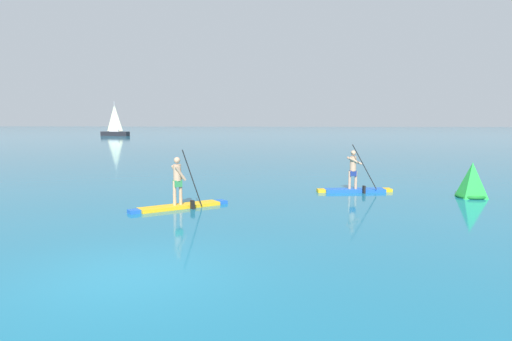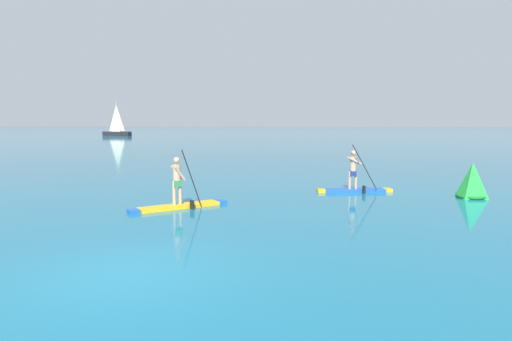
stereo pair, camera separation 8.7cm
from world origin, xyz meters
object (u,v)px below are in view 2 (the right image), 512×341
(paddleboarder_mid_center, at_px, (179,198))
(race_marker_buoy, at_px, (472,182))
(sailboat_left_horizon, at_px, (117,131))
(paddleboarder_far_right, at_px, (355,184))

(paddleboarder_mid_center, distance_m, race_marker_buoy, 11.04)
(race_marker_buoy, bearing_deg, sailboat_left_horizon, 122.46)
(paddleboarder_mid_center, bearing_deg, paddleboarder_far_right, -5.42)
(paddleboarder_mid_center, xyz_separation_m, race_marker_buoy, (10.54, 3.28, 0.26))
(paddleboarder_mid_center, relative_size, sailboat_left_horizon, 0.44)
(paddleboarder_far_right, relative_size, sailboat_left_horizon, 0.47)
(race_marker_buoy, distance_m, sailboat_left_horizon, 80.06)
(paddleboarder_far_right, distance_m, sailboat_left_horizon, 77.01)
(race_marker_buoy, bearing_deg, paddleboarder_mid_center, -162.73)
(paddleboarder_mid_center, height_order, sailboat_left_horizon, sailboat_left_horizon)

